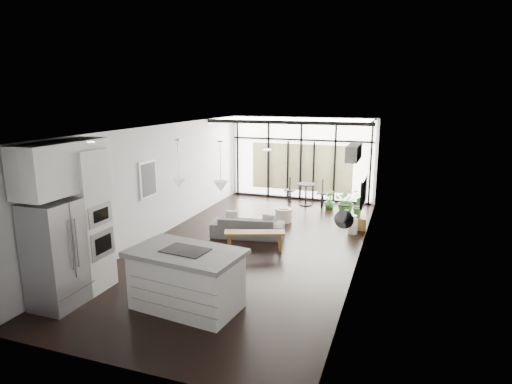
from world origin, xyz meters
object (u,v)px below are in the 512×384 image
Objects in this scene: island at (187,279)px; sofa at (248,223)px; pouf at (284,215)px; milk_can at (353,224)px; fridge at (57,254)px; console_bench at (255,241)px; tv at (364,191)px.

island reaches higher than sofa.
milk_can is (1.98, -0.43, 0.06)m from pouf.
fridge is 1.01× the size of sofa.
sofa is 1.31× the size of console_bench.
sofa is 1.66× the size of tv.
pouf is 0.97× the size of milk_can.
milk_can is (2.16, 4.94, -0.26)m from island.
pouf is at bearing 167.64° from milk_can.
island is at bearing -120.12° from tv.
milk_can is at bearing 52.47° from fridge.
milk_can is 0.45× the size of tv.
island is at bearing -113.13° from console_bench.
tv is (2.29, 1.27, 1.08)m from console_bench.
fridge is 4.81m from sofa.
console_bench is (2.27, 3.58, -0.70)m from fridge.
milk_can reaches higher than console_bench.
island is 3.83m from sofa.
island is 1.02× the size of fridge.
fridge reaches higher than pouf.
island is at bearing -113.67° from milk_can.
pouf is (2.28, 5.99, -0.73)m from fridge.
fridge is at bearing -133.22° from tv.
pouf is (0.50, 1.56, -0.17)m from sofa.
fridge is 3.72× the size of milk_can.
tv is (2.46, 4.24, 0.79)m from island.
milk_can is at bearing 73.19° from island.
milk_can is at bearing -12.36° from pouf.
fridge is 3.85× the size of pouf.
tv reaches higher than island.
fridge reaches higher than milk_can.
pouf is at bearing 69.65° from console_bench.
island is 3.79× the size of milk_can.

